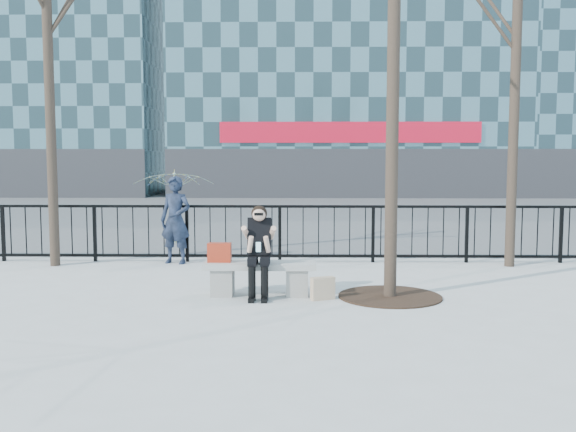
{
  "coord_description": "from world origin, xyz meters",
  "views": [
    {
      "loc": [
        0.59,
        -9.3,
        2.04
      ],
      "look_at": [
        0.4,
        0.8,
        1.1
      ],
      "focal_mm": 40.0,
      "sensor_mm": 36.0,
      "label": 1
    }
  ],
  "objects": [
    {
      "name": "tree_left",
      "position": [
        -4.0,
        2.5,
        4.86
      ],
      "size": [
        2.8,
        2.8,
        6.5
      ],
      "color": "black",
      "rests_on": "ground"
    },
    {
      "name": "standing_man",
      "position": [
        -1.78,
        2.8,
        0.83
      ],
      "size": [
        0.7,
        0.55,
        1.67
      ],
      "primitive_type": "imported",
      "rotation": [
        0.0,
        0.0,
        -0.28
      ],
      "color": "black",
      "rests_on": "ground"
    },
    {
      "name": "ground",
      "position": [
        0.0,
        0.0,
        0.0
      ],
      "size": [
        120.0,
        120.0,
        0.0
      ],
      "primitive_type": "plane",
      "color": "#A0A09B",
      "rests_on": "ground"
    },
    {
      "name": "street_surface",
      "position": [
        0.0,
        15.0,
        0.0
      ],
      "size": [
        60.0,
        23.0,
        0.01
      ],
      "primitive_type": "cube",
      "color": "#474747",
      "rests_on": "ground"
    },
    {
      "name": "shopping_bag",
      "position": [
        0.92,
        -0.27,
        0.16
      ],
      "size": [
        0.36,
        0.24,
        0.32
      ],
      "primitive_type": "cube",
      "rotation": [
        0.0,
        0.0,
        0.38
      ],
      "color": "beige",
      "rests_on": "ground"
    },
    {
      "name": "vendor_umbrella",
      "position": [
        -2.36,
        5.56,
        0.87
      ],
      "size": [
        2.42,
        2.45,
        1.74
      ],
      "primitive_type": "imported",
      "rotation": [
        0.0,
        0.0,
        -0.33
      ],
      "color": "yellow",
      "rests_on": "ground"
    },
    {
      "name": "seated_woman",
      "position": [
        0.0,
        -0.16,
        0.67
      ],
      "size": [
        0.5,
        0.64,
        1.34
      ],
      "color": "black",
      "rests_on": "ground"
    },
    {
      "name": "tree_grate",
      "position": [
        1.9,
        -0.1,
        0.01
      ],
      "size": [
        1.5,
        1.5,
        0.02
      ],
      "primitive_type": "cylinder",
      "color": "black",
      "rests_on": "ground"
    },
    {
      "name": "railing",
      "position": [
        0.0,
        3.0,
        0.55
      ],
      "size": [
        14.0,
        0.06,
        1.1
      ],
      "color": "black",
      "rests_on": "ground"
    },
    {
      "name": "handbag",
      "position": [
        -0.6,
        0.02,
        0.63
      ],
      "size": [
        0.34,
        0.16,
        0.28
      ],
      "primitive_type": "cube",
      "rotation": [
        0.0,
        0.0,
        -0.01
      ],
      "color": "#A52914",
      "rests_on": "bench_main"
    },
    {
      "name": "bench_main",
      "position": [
        0.0,
        0.0,
        0.3
      ],
      "size": [
        1.65,
        0.46,
        0.49
      ],
      "color": "gray",
      "rests_on": "ground"
    }
  ]
}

